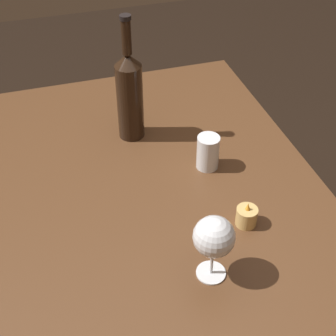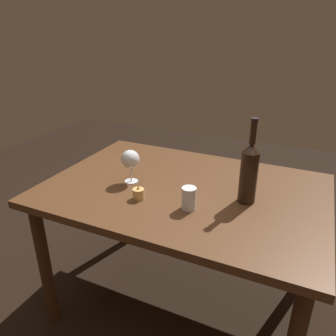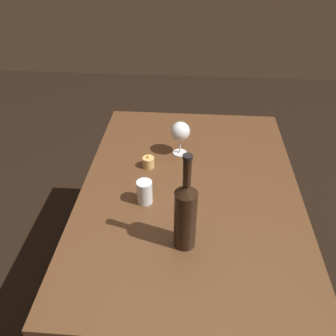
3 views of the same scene
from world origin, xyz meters
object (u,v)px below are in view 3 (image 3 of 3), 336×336
at_px(wine_bottle, 185,214).
at_px(votive_candle, 148,162).
at_px(wine_glass_left, 180,132).
at_px(water_tumbler, 145,193).

relative_size(wine_bottle, votive_candle, 5.55).
distance_m(wine_glass_left, votive_candle, 0.20).
xyz_separation_m(wine_glass_left, votive_candle, (-0.12, 0.13, -0.09)).
distance_m(wine_glass_left, water_tumbler, 0.38).
bearing_deg(wine_glass_left, wine_bottle, -175.58).
distance_m(wine_bottle, votive_candle, 0.49).
relative_size(wine_bottle, water_tumbler, 3.81).
xyz_separation_m(water_tumbler, votive_candle, (0.23, 0.01, -0.02)).
bearing_deg(water_tumbler, wine_bottle, -141.32).
bearing_deg(wine_bottle, votive_candle, 22.11).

